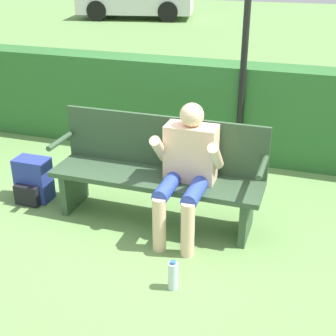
% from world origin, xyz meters
% --- Properties ---
extents(ground_plane, '(40.00, 40.00, 0.00)m').
position_xyz_m(ground_plane, '(0.00, 0.00, 0.00)').
color(ground_plane, '#668E4C').
extents(hedge_back, '(12.00, 0.42, 1.09)m').
position_xyz_m(hedge_back, '(0.00, 1.67, 0.54)').
color(hedge_back, '#2D662D').
rests_on(hedge_back, ground).
extents(park_bench, '(1.88, 0.47, 0.92)m').
position_xyz_m(park_bench, '(0.00, 0.07, 0.46)').
color(park_bench, '#334C33').
rests_on(park_bench, ground).
extents(person_seated, '(0.57, 0.64, 1.12)m').
position_xyz_m(person_seated, '(0.31, -0.07, 0.62)').
color(person_seated, beige).
rests_on(person_seated, ground).
extents(backpack, '(0.32, 0.28, 0.43)m').
position_xyz_m(backpack, '(-1.26, -0.02, 0.20)').
color(backpack, '#283893').
rests_on(backpack, ground).
extents(water_bottle, '(0.07, 0.07, 0.24)m').
position_xyz_m(water_bottle, '(0.44, -0.86, 0.11)').
color(water_bottle, silver).
rests_on(water_bottle, ground).
extents(signpost, '(0.48, 0.09, 2.52)m').
position_xyz_m(signpost, '(0.47, 1.42, 1.49)').
color(signpost, black).
rests_on(signpost, ground).
extents(parked_car, '(4.23, 2.59, 1.32)m').
position_xyz_m(parked_car, '(-5.30, 12.71, 0.63)').
color(parked_car, silver).
rests_on(parked_car, ground).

